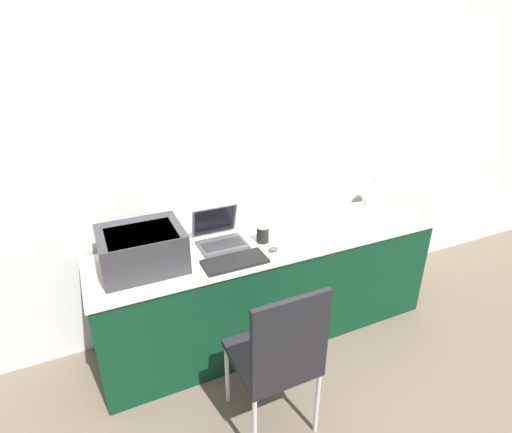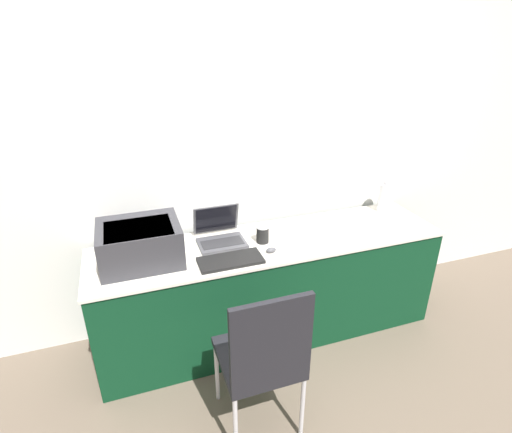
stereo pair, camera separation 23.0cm
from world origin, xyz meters
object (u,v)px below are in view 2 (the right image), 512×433
object	(u,v)px
laptop_left	(220,234)
external_keyboard	(231,260)
chair	(263,354)
coffee_cup	(263,234)
metal_pitcher	(386,197)
printer	(140,242)
mouse	(271,250)

from	to	relation	value
laptop_left	external_keyboard	world-z (taller)	laptop_left
laptop_left	chair	distance (m)	0.89
coffee_cup	metal_pitcher	xyz separation A→B (m)	(1.06, 0.16, 0.06)
laptop_left	chair	bearing A→B (deg)	-90.32
laptop_left	metal_pitcher	bearing A→B (deg)	2.26
laptop_left	printer	bearing A→B (deg)	-169.44
printer	mouse	bearing A→B (deg)	-11.40
laptop_left	mouse	bearing A→B (deg)	-43.25
external_keyboard	mouse	world-z (taller)	mouse
laptop_left	external_keyboard	distance (m)	0.28
printer	mouse	distance (m)	0.80
metal_pitcher	laptop_left	bearing A→B (deg)	-177.74
printer	metal_pitcher	world-z (taller)	metal_pitcher
mouse	metal_pitcher	size ratio (longest dim) A/B	0.25
laptop_left	coffee_cup	bearing A→B (deg)	-22.03
laptop_left	coffee_cup	xyz separation A→B (m)	(0.26, -0.11, 0.01)
metal_pitcher	chair	distance (m)	1.64
external_keyboard	coffee_cup	size ratio (longest dim) A/B	3.37
printer	metal_pitcher	bearing A→B (deg)	4.59
coffee_cup	metal_pitcher	size ratio (longest dim) A/B	0.43
printer	laptop_left	world-z (taller)	printer
coffee_cup	chair	world-z (taller)	chair
external_keyboard	chair	distance (m)	0.62
metal_pitcher	coffee_cup	bearing A→B (deg)	-171.49
laptop_left	external_keyboard	size ratio (longest dim) A/B	0.78
coffee_cup	mouse	size ratio (longest dim) A/B	1.73
mouse	coffee_cup	bearing A→B (deg)	91.94
metal_pitcher	chair	world-z (taller)	metal_pitcher
laptop_left	chair	size ratio (longest dim) A/B	0.32
coffee_cup	chair	bearing A→B (deg)	-109.65
printer	chair	size ratio (longest dim) A/B	0.50
external_keyboard	mouse	distance (m)	0.27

